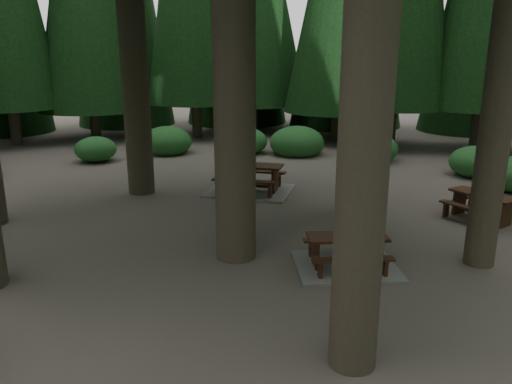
% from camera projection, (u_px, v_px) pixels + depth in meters
% --- Properties ---
extents(ground, '(80.00, 80.00, 0.00)m').
position_uv_depth(ground, '(199.00, 253.00, 10.80)').
color(ground, '#504841').
rests_on(ground, ground).
extents(picnic_table_a, '(2.57, 2.43, 0.68)m').
position_uv_depth(picnic_table_a, '(346.00, 257.00, 10.04)').
color(picnic_table_a, gray).
rests_on(picnic_table_a, ground).
extents(picnic_table_c, '(2.89, 2.53, 0.86)m').
position_uv_depth(picnic_table_c, '(250.00, 182.00, 15.56)').
color(picnic_table_c, gray).
rests_on(picnic_table_c, ground).
extents(picnic_table_d, '(2.08, 1.98, 0.71)m').
position_uv_depth(picnic_table_d, '(482.00, 203.00, 12.85)').
color(picnic_table_d, '#382010').
rests_on(picnic_table_d, ground).
extents(shrub_ring, '(23.86, 24.64, 1.49)m').
position_uv_depth(shrub_ring, '(244.00, 230.00, 11.06)').
color(shrub_ring, '#1F5A2C').
rests_on(shrub_ring, ground).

